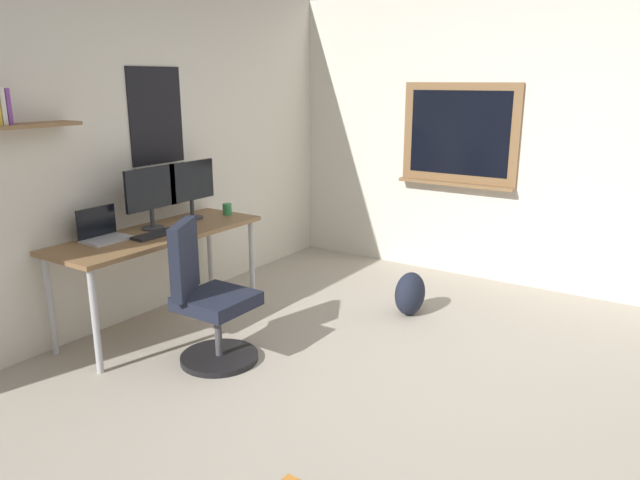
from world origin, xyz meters
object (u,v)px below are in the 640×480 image
object	(u,v)px
computer_mouse	(185,226)
backpack	(410,294)
coffee_mug	(227,209)
monitor_primary	(151,194)
office_chair	(207,303)
laptop	(103,232)
monitor_secondary	(192,186)
keyboard	(157,234)
desk	(159,241)

from	to	relation	value
computer_mouse	backpack	bearing A→B (deg)	-53.08
coffee_mug	monitor_primary	bearing A→B (deg)	169.88
office_chair	laptop	distance (m)	0.94
monitor_secondary	monitor_primary	bearing A→B (deg)	180.00
monitor_secondary	backpack	distance (m)	1.94
office_chair	monitor_primary	bearing A→B (deg)	70.74
coffee_mug	backpack	distance (m)	1.65
office_chair	monitor_secondary	xyz separation A→B (m)	(0.69, 0.80, 0.60)
laptop	computer_mouse	distance (m)	0.61
backpack	coffee_mug	bearing A→B (deg)	109.92
keyboard	backpack	size ratio (longest dim) A/B	1.07
monitor_primary	computer_mouse	bearing A→B (deg)	-47.54
monitor_primary	monitor_secondary	size ratio (longest dim) A/B	1.00
desk	laptop	size ratio (longest dim) A/B	5.30
monitor_primary	keyboard	world-z (taller)	monitor_primary
office_chair	monitor_secondary	world-z (taller)	monitor_secondary
desk	monitor_primary	world-z (taller)	monitor_primary
monitor_secondary	backpack	world-z (taller)	monitor_secondary
office_chair	laptop	bearing A→B (deg)	98.79
desk	laptop	distance (m)	0.42
coffee_mug	backpack	size ratio (longest dim) A/B	0.26
monitor_secondary	computer_mouse	world-z (taller)	monitor_secondary
office_chair	keyboard	xyz separation A→B (m)	(0.16, 0.63, 0.34)
desk	keyboard	size ratio (longest dim) A/B	4.44
monitor_primary	backpack	world-z (taller)	monitor_primary
computer_mouse	coffee_mug	size ratio (longest dim) A/B	1.13
desk	office_chair	world-z (taller)	office_chair
monitor_primary	coffee_mug	world-z (taller)	monitor_primary
office_chair	coffee_mug	xyz separation A→B (m)	(0.96, 0.68, 0.38)
monitor_primary	coffee_mug	distance (m)	0.73
coffee_mug	backpack	xyz separation A→B (m)	(0.52, -1.44, -0.61)
backpack	laptop	bearing A→B (deg)	135.03
monitor_primary	monitor_secondary	distance (m)	0.41
keyboard	monitor_secondary	bearing A→B (deg)	17.80
keyboard	computer_mouse	xyz separation A→B (m)	(0.28, 0.00, 0.01)
desk	backpack	size ratio (longest dim) A/B	4.73
monitor_primary	office_chair	bearing A→B (deg)	-109.26
monitor_primary	computer_mouse	world-z (taller)	monitor_primary
keyboard	coffee_mug	size ratio (longest dim) A/B	4.02
coffee_mug	laptop	bearing A→B (deg)	171.16
office_chair	monitor_secondary	bearing A→B (deg)	49.21
keyboard	backpack	distance (m)	2.01
desk	monitor_primary	size ratio (longest dim) A/B	3.54
monitor_primary	monitor_secondary	xyz separation A→B (m)	(0.41, 0.00, 0.00)
office_chair	laptop	world-z (taller)	laptop
monitor_secondary	desk	bearing A→B (deg)	-167.95
desk	office_chair	bearing A→B (deg)	-108.73
backpack	monitor_secondary	bearing A→B (deg)	116.87
desk	keyboard	bearing A→B (deg)	-137.59
desk	office_chair	xyz separation A→B (m)	(-0.24, -0.70, -0.26)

